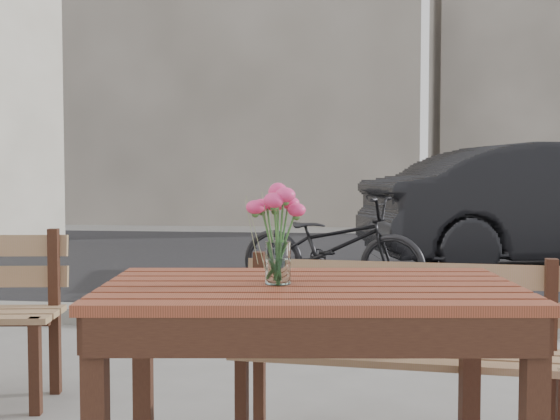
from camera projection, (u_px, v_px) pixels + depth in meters
name	position (u px, v px, depth m)	size (l,w,h in m)	color
street	(373.00, 281.00, 7.05)	(30.00, 8.12, 0.12)	black
backdrop_buildings	(378.00, 65.00, 16.09)	(15.50, 4.00, 8.00)	slate
main_table	(310.00, 325.00, 2.15)	(1.34, 0.88, 0.78)	brown
main_bench	(398.00, 331.00, 2.81)	(1.31, 0.49, 0.80)	#9C7A50
main_vase	(278.00, 221.00, 2.13)	(0.17, 0.17, 0.31)	white
parked_car	(556.00, 207.00, 8.10)	(1.53, 4.38, 1.44)	black
bicycle	(331.00, 246.00, 6.34)	(0.60, 1.73, 0.91)	black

